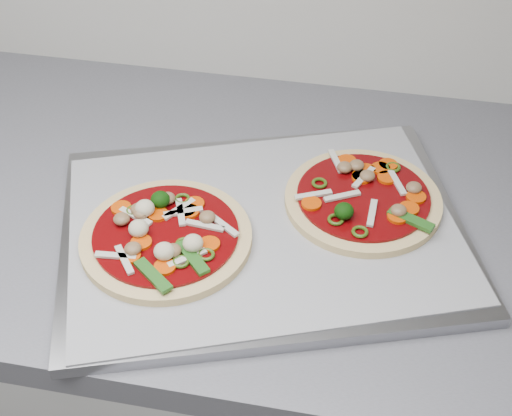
# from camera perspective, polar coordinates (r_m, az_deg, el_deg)

# --- Properties ---
(baking_tray) EXTENTS (0.58, 0.50, 0.02)m
(baking_tray) POSITION_cam_1_polar(r_m,az_deg,el_deg) (0.88, 0.55, -1.83)
(baking_tray) COLOR gray
(baking_tray) RESTS_ON countertop
(parchment) EXTENTS (0.56, 0.49, 0.00)m
(parchment) POSITION_cam_1_polar(r_m,az_deg,el_deg) (0.88, 0.56, -1.41)
(parchment) COLOR #A1A1A7
(parchment) RESTS_ON baking_tray
(pizza_left) EXTENTS (0.23, 0.23, 0.03)m
(pizza_left) POSITION_cam_1_polar(r_m,az_deg,el_deg) (0.85, -7.27, -2.18)
(pizza_left) COLOR #EBD185
(pizza_left) RESTS_ON parchment
(pizza_right) EXTENTS (0.21, 0.21, 0.03)m
(pizza_right) POSITION_cam_1_polar(r_m,az_deg,el_deg) (0.91, 8.61, 0.81)
(pizza_right) COLOR #EBD185
(pizza_right) RESTS_ON parchment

